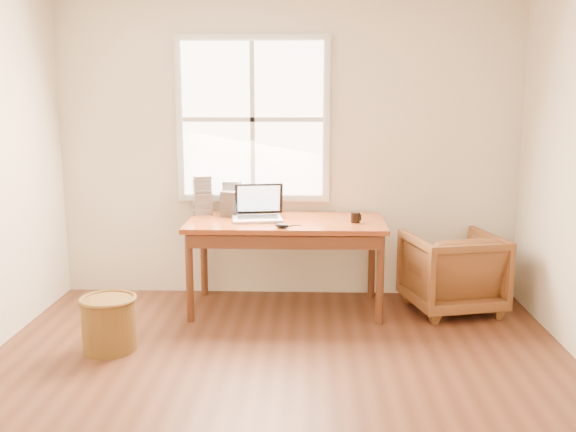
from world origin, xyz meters
The scene contains 11 objects.
room_shell centered at (-0.02, 0.16, 1.32)m, with size 4.04×4.54×2.64m.
desk centered at (0.00, 1.80, 0.73)m, with size 1.60×0.80×0.04m, color brown.
armchair centered at (1.37, 1.80, 0.33)m, with size 0.70×0.72×0.66m, color brown.
wicker_stool centered at (-1.20, 0.87, 0.18)m, with size 0.37×0.37×0.37m, color brown.
laptop centered at (-0.23, 1.78, 0.92)m, with size 0.44×0.47×0.33m, color #AFB2B7, non-canonical shape.
mouse centered at (-0.02, 1.49, 0.77)m, with size 0.12×0.07×0.04m, color black.
coffee_mug centered at (0.56, 1.72, 0.79)m, with size 0.07×0.07×0.08m, color black.
cd_stack_a centered at (-0.48, 2.11, 0.89)m, with size 0.14×0.12×0.28m, color #A9ACB4.
cd_stack_b centered at (-0.48, 1.97, 0.85)m, with size 0.13×0.12×0.21m, color #25252A.
cd_stack_c centered at (-0.73, 2.06, 0.91)m, with size 0.15×0.13×0.33m, color #A7A9B5.
cd_stack_d centered at (-0.30, 2.06, 0.83)m, with size 0.13×0.12×0.17m, color silver.
Camera 1 is at (0.19, -3.33, 1.76)m, focal length 40.00 mm.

